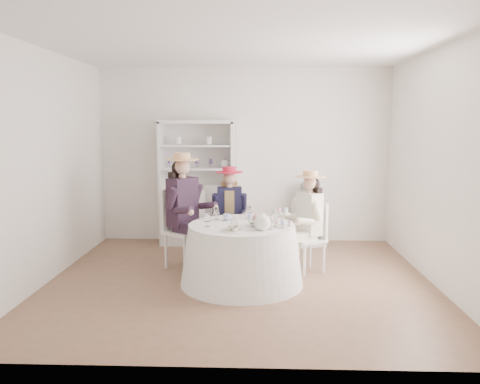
{
  "coord_description": "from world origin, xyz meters",
  "views": [
    {
      "loc": [
        0.19,
        -5.33,
        1.84
      ],
      "look_at": [
        0.0,
        0.1,
        1.05
      ],
      "focal_mm": 35.0,
      "sensor_mm": 36.0,
      "label": 1
    }
  ],
  "objects": [
    {
      "name": "table_teapot",
      "position": [
        0.26,
        -0.37,
        0.78
      ],
      "size": [
        0.26,
        0.19,
        0.2
      ],
      "rotation": [
        0.0,
        0.0,
        0.19
      ],
      "color": "white",
      "rests_on": "tea_table"
    },
    {
      "name": "guest_left",
      "position": [
        -0.72,
        0.48,
        0.84
      ],
      "size": [
        0.64,
        0.61,
        1.48
      ],
      "rotation": [
        0.0,
        0.0,
        0.94
      ],
      "color": "silver",
      "rests_on": "ground"
    },
    {
      "name": "flower_bowl",
      "position": [
        0.22,
        -0.16,
        0.73
      ],
      "size": [
        0.28,
        0.28,
        0.05
      ],
      "primitive_type": "imported",
      "rotation": [
        0.0,
        0.0,
        -0.35
      ],
      "color": "white",
      "rests_on": "tea_table"
    },
    {
      "name": "wall_left",
      "position": [
        -2.25,
        0.0,
        1.35
      ],
      "size": [
        0.0,
        4.5,
        4.5
      ],
      "primitive_type": "plane",
      "rotation": [
        1.57,
        0.0,
        1.57
      ],
      "color": "silver",
      "rests_on": "ground"
    },
    {
      "name": "ground",
      "position": [
        0.0,
        0.0,
        0.0
      ],
      "size": [
        4.5,
        4.5,
        0.0
      ],
      "primitive_type": "plane",
      "color": "brown",
      "rests_on": "ground"
    },
    {
      "name": "wall_right",
      "position": [
        2.25,
        0.0,
        1.35
      ],
      "size": [
        0.0,
        4.5,
        4.5
      ],
      "primitive_type": "plane",
      "rotation": [
        1.57,
        0.0,
        -1.57
      ],
      "color": "silver",
      "rests_on": "ground"
    },
    {
      "name": "wall_front",
      "position": [
        0.0,
        -2.0,
        1.35
      ],
      "size": [
        4.5,
        0.0,
        4.5
      ],
      "primitive_type": "plane",
      "rotation": [
        -1.57,
        0.0,
        0.0
      ],
      "color": "silver",
      "rests_on": "ground"
    },
    {
      "name": "wall_back",
      "position": [
        0.0,
        2.0,
        1.35
      ],
      "size": [
        4.5,
        0.0,
        4.5
      ],
      "primitive_type": "plane",
      "rotation": [
        1.57,
        0.0,
        0.0
      ],
      "color": "silver",
      "rests_on": "ground"
    },
    {
      "name": "cupcake_stand",
      "position": [
        0.49,
        -0.2,
        0.78
      ],
      "size": [
        0.22,
        0.22,
        0.21
      ],
      "rotation": [
        0.0,
        0.0,
        0.24
      ],
      "color": "white",
      "rests_on": "tea_table"
    },
    {
      "name": "teacup_a",
      "position": [
        -0.16,
        0.12,
        0.74
      ],
      "size": [
        0.12,
        0.12,
        0.07
      ],
      "primitive_type": "imported",
      "rotation": [
        0.0,
        0.0,
        -0.41
      ],
      "color": "white",
      "rests_on": "tea_table"
    },
    {
      "name": "teacup_b",
      "position": [
        0.12,
        0.22,
        0.73
      ],
      "size": [
        0.07,
        0.07,
        0.06
      ],
      "primitive_type": "imported",
      "rotation": [
        0.0,
        0.0,
        -0.07
      ],
      "color": "white",
      "rests_on": "tea_table"
    },
    {
      "name": "tea_table",
      "position": [
        0.03,
        -0.08,
        0.35
      ],
      "size": [
        1.42,
        1.42,
        0.7
      ],
      "rotation": [
        0.0,
        0.0,
        0.39
      ],
      "color": "white",
      "rests_on": "ground"
    },
    {
      "name": "guest_right",
      "position": [
        0.84,
        0.4,
        0.72
      ],
      "size": [
        0.54,
        0.5,
        1.28
      ],
      "rotation": [
        0.0,
        0.0,
        -1.05
      ],
      "color": "silver",
      "rests_on": "ground"
    },
    {
      "name": "side_table",
      "position": [
        1.0,
        1.74,
        0.33
      ],
      "size": [
        0.52,
        0.52,
        0.67
      ],
      "primitive_type": "cube",
      "rotation": [
        0.0,
        0.0,
        0.26
      ],
      "color": "silver",
      "rests_on": "ground"
    },
    {
      "name": "stemware_set",
      "position": [
        0.03,
        -0.08,
        0.78
      ],
      "size": [
        0.85,
        0.88,
        0.15
      ],
      "color": "white",
      "rests_on": "tea_table"
    },
    {
      "name": "sandwich_plate",
      "position": [
        -0.06,
        -0.43,
        0.72
      ],
      "size": [
        0.26,
        0.26,
        0.06
      ],
      "rotation": [
        0.0,
        0.0,
        0.3
      ],
      "color": "white",
      "rests_on": "tea_table"
    },
    {
      "name": "hutch",
      "position": [
        -0.71,
        1.77,
        0.68
      ],
      "size": [
        1.21,
        0.64,
        1.9
      ],
      "rotation": [
        0.0,
        0.0,
        0.2
      ],
      "color": "silver",
      "rests_on": "ground"
    },
    {
      "name": "teacup_c",
      "position": [
        0.31,
        0.0,
        0.74
      ],
      "size": [
        0.11,
        0.11,
        0.07
      ],
      "primitive_type": "imported",
      "rotation": [
        0.0,
        0.0,
        0.23
      ],
      "color": "white",
      "rests_on": "tea_table"
    },
    {
      "name": "guest_mid",
      "position": [
        -0.17,
        0.84,
        0.72
      ],
      "size": [
        0.47,
        0.49,
        1.28
      ],
      "rotation": [
        0.0,
        0.0,
        0.07
      ],
      "color": "silver",
      "rests_on": "ground"
    },
    {
      "name": "hatbox",
      "position": [
        1.0,
        1.74,
        0.81
      ],
      "size": [
        0.33,
        0.33,
        0.28
      ],
      "primitive_type": "cylinder",
      "rotation": [
        0.0,
        0.0,
        0.17
      ],
      "color": "black",
      "rests_on": "side_table"
    },
    {
      "name": "spare_chair",
      "position": [
        -0.35,
        1.28,
        0.53
      ],
      "size": [
        0.42,
        0.42,
        0.98
      ],
      "rotation": [
        0.0,
        0.0,
        3.18
      ],
      "color": "silver",
      "rests_on": "ground"
    },
    {
      "name": "flower_arrangement",
      "position": [
        0.23,
        -0.17,
        0.79
      ],
      "size": [
        0.18,
        0.18,
        0.07
      ],
      "rotation": [
        0.0,
        0.0,
        0.37
      ],
      "color": "#D96C81",
      "rests_on": "tea_table"
    },
    {
      "name": "ceiling",
      "position": [
        0.0,
        0.0,
        2.7
      ],
      "size": [
        4.5,
        4.5,
        0.0
      ],
      "primitive_type": "plane",
      "rotation": [
        3.14,
        0.0,
        0.0
      ],
      "color": "white",
      "rests_on": "wall_back"
    }
  ]
}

